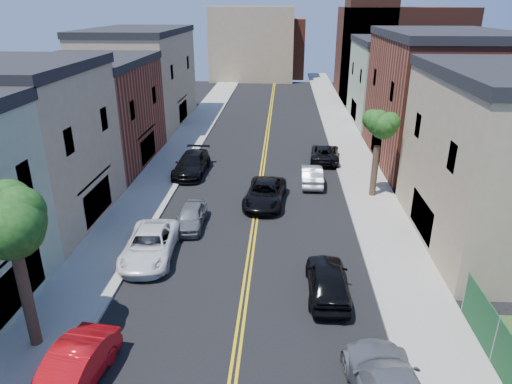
% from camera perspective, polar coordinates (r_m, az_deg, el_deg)
% --- Properties ---
extents(sidewalk_left, '(3.20, 100.00, 0.15)m').
position_cam_1_polar(sidewalk_left, '(42.86, -9.56, 5.24)').
color(sidewalk_left, gray).
rests_on(sidewalk_left, ground).
extents(sidewalk_right, '(3.20, 100.00, 0.15)m').
position_cam_1_polar(sidewalk_right, '(42.27, 11.90, 4.83)').
color(sidewalk_right, gray).
rests_on(sidewalk_right, ground).
extents(curb_left, '(0.30, 100.00, 0.15)m').
position_cam_1_polar(curb_left, '(42.51, -7.25, 5.23)').
color(curb_left, gray).
rests_on(curb_left, ground).
extents(curb_right, '(0.30, 100.00, 0.15)m').
position_cam_1_polar(curb_right, '(42.04, 9.54, 4.91)').
color(curb_right, gray).
rests_on(curb_right, ground).
extents(bldg_left_tan_near, '(9.00, 10.00, 9.00)m').
position_cam_1_polar(bldg_left_tan_near, '(30.45, -27.62, 4.58)').
color(bldg_left_tan_near, '#998466').
rests_on(bldg_left_tan_near, ground).
extents(bldg_left_brick, '(9.00, 12.00, 8.00)m').
position_cam_1_polar(bldg_left_brick, '(40.05, -19.81, 8.85)').
color(bldg_left_brick, brown).
rests_on(bldg_left_brick, ground).
extents(bldg_left_tan_far, '(9.00, 16.00, 9.50)m').
position_cam_1_polar(bldg_left_tan_far, '(52.85, -14.16, 13.33)').
color(bldg_left_tan_far, '#998466').
rests_on(bldg_left_tan_far, ground).
extents(bldg_right_brick, '(9.00, 14.00, 10.00)m').
position_cam_1_polar(bldg_right_brick, '(40.59, 21.53, 10.23)').
color(bldg_right_brick, brown).
rests_on(bldg_right_brick, ground).
extents(bldg_right_palegrn, '(9.00, 12.00, 8.50)m').
position_cam_1_polar(bldg_right_palegrn, '(54.00, 17.10, 12.67)').
color(bldg_right_palegrn, gray).
rests_on(bldg_right_palegrn, ground).
extents(church, '(16.20, 14.20, 22.60)m').
position_cam_1_polar(church, '(68.78, 16.55, 17.17)').
color(church, '#4C2319').
rests_on(church, ground).
extents(backdrop_left, '(14.00, 8.00, 12.00)m').
position_cam_1_polar(backdrop_left, '(82.35, -0.50, 17.89)').
color(backdrop_left, '#998466').
rests_on(backdrop_left, ground).
extents(backdrop_center, '(10.00, 8.00, 10.00)m').
position_cam_1_polar(backdrop_center, '(86.24, 2.47, 17.41)').
color(backdrop_center, brown).
rests_on(backdrop_center, ground).
extents(tree_left_mid, '(5.20, 5.20, 9.29)m').
position_cam_1_polar(tree_left_mid, '(17.84, -28.88, 0.11)').
color(tree_left_mid, '#332419').
rests_on(tree_left_mid, sidewalk_left).
extents(tree_right_far, '(4.40, 4.40, 8.03)m').
position_cam_1_polar(tree_right_far, '(31.31, 15.21, 9.19)').
color(tree_right_far, '#332419').
rests_on(tree_right_far, sidewalk_right).
extents(red_sedan, '(2.15, 4.74, 1.51)m').
position_cam_1_polar(red_sedan, '(18.10, -22.01, -20.09)').
color(red_sedan, red).
rests_on(red_sedan, ground).
extents(white_pickup, '(2.79, 5.51, 1.49)m').
position_cam_1_polar(white_pickup, '(24.87, -13.06, -6.44)').
color(white_pickup, white).
rests_on(white_pickup, ground).
extents(grey_car_left, '(1.61, 3.97, 1.35)m').
position_cam_1_polar(grey_car_left, '(27.80, -8.09, -3.01)').
color(grey_car_left, slate).
rests_on(grey_car_left, ground).
extents(black_car_left, '(2.47, 5.65, 1.62)m').
position_cam_1_polar(black_car_left, '(36.43, -7.99, 3.47)').
color(black_car_left, black).
rests_on(black_car_left, ground).
extents(black_car_right, '(1.89, 4.65, 1.58)m').
position_cam_1_polar(black_car_right, '(21.61, 8.90, -10.72)').
color(black_car_right, black).
rests_on(black_car_right, ground).
extents(silver_car_right, '(1.51, 4.29, 1.41)m').
position_cam_1_polar(silver_car_right, '(34.28, 6.92, 2.12)').
color(silver_car_right, '#B8BAC0').
rests_on(silver_car_right, ground).
extents(dark_car_right_far, '(2.71, 5.18, 1.39)m').
position_cam_1_polar(dark_car_right_far, '(39.55, 8.54, 4.79)').
color(dark_car_right_far, black).
rests_on(dark_car_right_far, ground).
extents(black_suv_lane, '(2.98, 5.57, 1.49)m').
position_cam_1_polar(black_suv_lane, '(30.64, 1.13, -0.16)').
color(black_suv_lane, black).
rests_on(black_suv_lane, ground).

